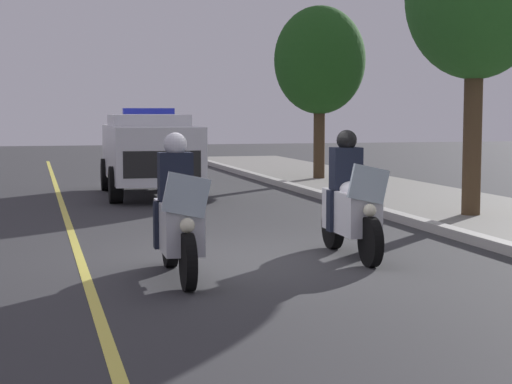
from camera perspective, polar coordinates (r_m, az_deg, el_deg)
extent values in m
plane|color=#333335|center=(11.38, 0.04, -4.53)|extent=(80.00, 80.00, 0.00)
cube|color=#B7B5AD|center=(12.71, 15.50, -3.34)|extent=(48.00, 0.24, 0.15)
cube|color=#E0D14C|center=(11.03, -11.57, -4.94)|extent=(48.00, 0.12, 0.01)
cylinder|color=black|center=(9.37, -4.58, -4.70)|extent=(0.64, 0.14, 0.64)
cylinder|color=black|center=(10.84, -5.80, -3.34)|extent=(0.64, 0.16, 0.64)
cube|color=silver|center=(10.04, -5.23, -2.30)|extent=(1.21, 0.47, 0.56)
ellipsoid|color=silver|center=(9.96, -5.21, -0.63)|extent=(0.57, 0.33, 0.24)
cube|color=silver|center=(9.37, -4.71, -0.20)|extent=(0.07, 0.56, 0.53)
sphere|color=#F9F4CC|center=(9.35, -4.64, -2.25)|extent=(0.17, 0.17, 0.17)
sphere|color=red|center=(9.49, -5.78, -0.57)|extent=(0.09, 0.09, 0.09)
sphere|color=#1933F2|center=(9.53, -3.87, -0.52)|extent=(0.09, 0.09, 0.09)
cube|color=black|center=(10.21, -5.44, 0.98)|extent=(0.29, 0.41, 0.60)
cube|color=black|center=(10.24, -4.26, -2.15)|extent=(0.18, 0.14, 0.56)
cube|color=black|center=(10.18, -6.48, -2.21)|extent=(0.18, 0.14, 0.56)
sphere|color=silver|center=(10.17, -5.45, 3.22)|extent=(0.28, 0.28, 0.28)
cylinder|color=black|center=(10.86, 7.70, -3.34)|extent=(0.64, 0.14, 0.64)
cylinder|color=black|center=(12.26, 5.18, -2.32)|extent=(0.64, 0.16, 0.64)
cube|color=white|center=(11.50, 6.41, -1.34)|extent=(1.21, 0.47, 0.56)
ellipsoid|color=white|center=(11.42, 6.51, 0.13)|extent=(0.57, 0.33, 0.24)
cube|color=silver|center=(10.87, 7.56, 0.54)|extent=(0.07, 0.56, 0.53)
sphere|color=#F9F4CC|center=(10.85, 7.65, -1.22)|extent=(0.17, 0.17, 0.17)
sphere|color=red|center=(10.94, 6.53, 0.22)|extent=(0.09, 0.09, 0.09)
sphere|color=#1933F2|center=(11.06, 8.09, 0.25)|extent=(0.09, 0.09, 0.09)
cube|color=black|center=(11.67, 6.06, 1.53)|extent=(0.29, 0.41, 0.60)
cube|color=black|center=(11.73, 7.05, -1.21)|extent=(0.18, 0.14, 0.56)
cube|color=black|center=(11.60, 5.20, -1.27)|extent=(0.18, 0.14, 0.56)
sphere|color=black|center=(11.63, 6.11, 3.49)|extent=(0.28, 0.28, 0.28)
cube|color=silver|center=(20.08, -7.17, 2.67)|extent=(4.95, 2.02, 1.24)
cube|color=silver|center=(20.36, -7.29, 4.67)|extent=(2.44, 1.81, 0.36)
cube|color=#2633D8|center=(20.16, -7.24, 5.40)|extent=(0.31, 1.21, 0.14)
cube|color=black|center=(17.71, -6.33, 1.86)|extent=(0.16, 1.62, 0.56)
cylinder|color=black|center=(18.71, -3.90, 0.59)|extent=(0.81, 0.30, 0.80)
cylinder|color=black|center=(18.50, -9.40, 0.48)|extent=(0.81, 0.30, 0.80)
cylinder|color=black|center=(21.76, -5.24, 1.26)|extent=(0.81, 0.30, 0.80)
cylinder|color=black|center=(21.58, -9.98, 1.16)|extent=(0.81, 0.30, 0.80)
cylinder|color=#4C3823|center=(15.83, 14.33, 3.76)|extent=(0.34, 0.34, 2.91)
cylinder|color=#42301E|center=(23.98, 4.26, 3.66)|extent=(0.32, 0.32, 2.29)
ellipsoid|color=#1E4C19|center=(24.01, 4.30, 8.83)|extent=(2.55, 2.55, 3.00)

